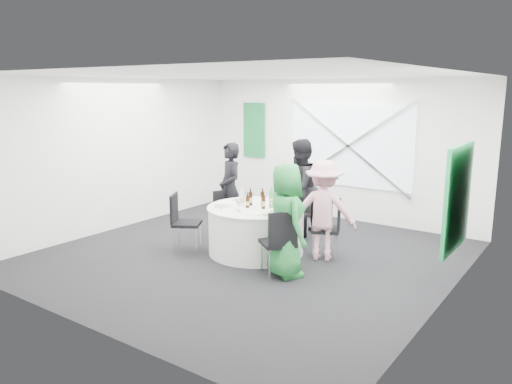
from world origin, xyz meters
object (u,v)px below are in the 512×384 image
Objects in this scene: chair_back_right at (331,224)px; person_woman_green at (286,220)px; chair_back at (297,209)px; clear_water_bottle at (242,199)px; person_man_back at (299,188)px; chair_back_left at (225,210)px; chair_front_right at (280,238)px; banquet_table at (256,230)px; chair_front_left at (181,218)px; person_man_back_left at (230,189)px; person_woman_pink at (324,210)px; green_water_bottle at (271,199)px.

person_woman_green reaches higher than chair_back_right.
clear_water_bottle is at bearing -102.61° from chair_back.
person_man_back is at bearing -32.74° from person_woman_green.
chair_front_right is (1.88, -1.13, 0.09)m from chair_back_left.
chair_front_right is (-0.19, -1.18, 0.03)m from chair_back_right.
chair_back_right is (0.93, -0.54, -0.00)m from chair_back.
person_man_back is 1.09× the size of person_woman_green.
chair_back is at bearing -38.73° from chair_back_left.
chair_back_right is 1.31m from person_man_back.
banquet_table is 1.70× the size of chair_back_right.
chair_back is 1.87m from chair_front_right.
chair_back_right is 0.53× the size of person_man_back.
chair_back_left is at bearing 147.37° from clear_water_bottle.
banquet_table is 1.65× the size of chair_front_left.
person_man_back is (-0.09, 0.21, 0.33)m from chair_back.
chair_front_right is at bearing -57.89° from chair_back.
person_man_back_left is 0.98m from clear_water_bottle.
person_woman_green is (-0.10, -0.93, 0.03)m from person_woman_pink.
person_woman_green reaches higher than clear_water_bottle.
chair_back is 1.00m from green_water_bottle.
chair_front_left is 2.18m from person_man_back.
green_water_bottle is at bearing -12.14° from person_woman_green.
person_man_back_left is 1.04× the size of person_woman_green.
person_woman_pink is at bearing 18.36° from green_water_bottle.
chair_back_left is 1.32m from green_water_bottle.
chair_front_left is at bearing -149.35° from banquet_table.
person_man_back_left is at bearing -86.65° from chair_front_right.
clear_water_bottle is at bearing -82.03° from chair_front_right.
person_man_back_left is 1.24m from person_man_back.
person_man_back is 1.31m from clear_water_bottle.
green_water_bottle is (-0.68, 0.67, 0.09)m from person_woman_green.
clear_water_bottle is (-1.17, 0.55, 0.06)m from person_woman_green.
chair_front_left reaches higher than chair_back_right.
chair_back reaches higher than chair_back_left.
chair_back_right is at bearing 20.92° from clear_water_bottle.
chair_back_left is at bearing 4.31° from person_woman_green.
person_man_back is 6.30× the size of clear_water_bottle.
chair_back_right is 1.48m from clear_water_bottle.
person_woman_pink is at bearing 16.82° from clear_water_bottle.
chair_front_right is (0.90, -0.70, 0.19)m from banquet_table.
person_woman_pink reaches higher than chair_back_right.
person_man_back_left reaches higher than banquet_table.
person_man_back_left is (-1.00, 0.61, 0.45)m from banquet_table.
chair_back_right is 2.40m from chair_front_left.
chair_back is 2.77× the size of green_water_bottle.
green_water_bottle is (-0.66, 0.79, 0.32)m from chair_front_right.
chair_front_left is (-1.04, -0.62, 0.18)m from banquet_table.
banquet_table is at bearing -158.91° from green_water_bottle.
chair_front_left is 0.61× the size of person_woman_pink.
person_woman_green is at bearing -94.39° from chair_back_left.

